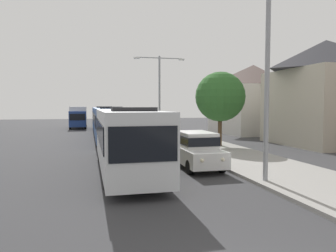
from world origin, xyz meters
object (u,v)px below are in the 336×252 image
(bus_lead, at_px, (125,137))
(bus_second_in_line, at_px, (109,123))
(white_suv, at_px, (196,149))
(bus_middle, at_px, (103,118))
(streetlamp_near, at_px, (268,54))
(roadside_tree, at_px, (220,97))
(box_truck_oncoming, at_px, (78,116))
(streetlamp_mid, at_px, (159,88))

(bus_lead, bearing_deg, bus_second_in_line, 90.00)
(white_suv, bearing_deg, bus_middle, 97.94)
(bus_middle, distance_m, streetlamp_near, 31.16)
(bus_lead, height_order, white_suv, bus_lead)
(bus_lead, bearing_deg, roadside_tree, 41.71)
(bus_second_in_line, xyz_separation_m, box_truck_oncoming, (-3.30, 19.92, 0.02))
(streetlamp_near, relative_size, roadside_tree, 1.48)
(bus_middle, relative_size, box_truck_oncoming, 1.57)
(streetlamp_mid, bearing_deg, box_truck_oncoming, 117.25)
(bus_second_in_line, relative_size, roadside_tree, 2.01)
(bus_middle, distance_m, roadside_tree, 20.70)
(bus_second_in_line, relative_size, white_suv, 2.56)
(streetlamp_mid, bearing_deg, bus_second_in_line, -150.71)
(box_truck_oncoming, bearing_deg, streetlamp_near, -76.98)
(box_truck_oncoming, height_order, roadside_tree, roadside_tree)
(streetlamp_near, bearing_deg, box_truck_oncoming, 103.02)
(white_suv, xyz_separation_m, streetlamp_mid, (1.70, 16.78, 4.13))
(bus_middle, relative_size, streetlamp_near, 1.44)
(streetlamp_near, relative_size, streetlamp_mid, 1.04)
(streetlamp_mid, bearing_deg, bus_lead, -108.13)
(bus_middle, bearing_deg, streetlamp_mid, -61.00)
(roadside_tree, bearing_deg, white_suv, -120.86)
(white_suv, distance_m, roadside_tree, 9.43)
(white_suv, relative_size, streetlamp_mid, 0.55)
(box_truck_oncoming, xyz_separation_m, streetlamp_mid, (8.70, -16.89, 3.46))
(bus_middle, xyz_separation_m, streetlamp_mid, (5.40, -9.74, 3.47))
(bus_middle, height_order, roadside_tree, roadside_tree)
(bus_second_in_line, bearing_deg, roadside_tree, -36.20)
(bus_lead, height_order, bus_middle, same)
(bus_middle, distance_m, streetlamp_mid, 11.66)
(bus_lead, relative_size, streetlamp_mid, 1.41)
(bus_middle, distance_m, box_truck_oncoming, 7.88)
(box_truck_oncoming, xyz_separation_m, streetlamp_near, (8.70, -37.62, 3.66))
(bus_lead, relative_size, bus_second_in_line, 1.00)
(bus_middle, xyz_separation_m, streetlamp_near, (5.40, -30.47, 3.68))
(bus_middle, bearing_deg, bus_second_in_line, -90.00)
(bus_middle, height_order, white_suv, bus_middle)
(bus_lead, distance_m, box_truck_oncoming, 33.54)
(bus_middle, bearing_deg, white_suv, -82.06)
(white_suv, xyz_separation_m, box_truck_oncoming, (-7.00, 33.67, 0.68))
(bus_middle, relative_size, roadside_tree, 2.12)
(bus_lead, bearing_deg, streetlamp_mid, 71.87)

